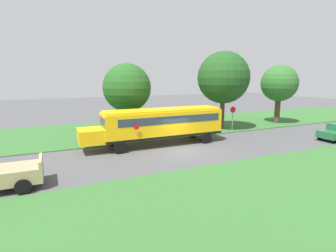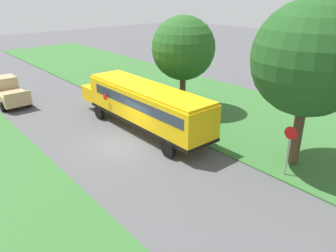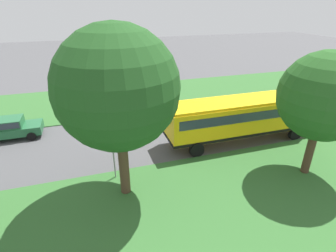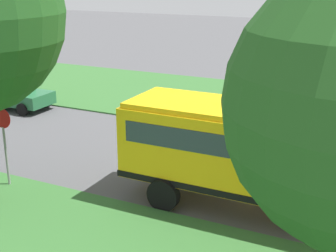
% 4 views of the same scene
% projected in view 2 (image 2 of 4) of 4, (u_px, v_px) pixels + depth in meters
% --- Properties ---
extents(ground_plane, '(120.00, 120.00, 0.00)m').
position_uv_depth(ground_plane, '(120.00, 146.00, 20.20)').
color(ground_plane, '#4C4C4F').
extents(grass_verge, '(12.00, 80.00, 0.08)m').
position_uv_depth(grass_verge, '(226.00, 109.00, 26.14)').
color(grass_verge, '#33662D').
rests_on(grass_verge, ground).
extents(school_bus, '(2.84, 12.42, 3.16)m').
position_uv_depth(school_bus, '(144.00, 104.00, 21.61)').
color(school_bus, yellow).
rests_on(school_bus, ground).
extents(pickup_truck, '(2.28, 5.40, 2.10)m').
position_uv_depth(pickup_truck, '(7.00, 90.00, 27.42)').
color(pickup_truck, tan).
rests_on(pickup_truck, ground).
extents(oak_tree_beside_bus, '(4.79, 4.79, 7.23)m').
position_uv_depth(oak_tree_beside_bus, '(185.00, 48.00, 24.39)').
color(oak_tree_beside_bus, '#4C3826').
rests_on(oak_tree_beside_bus, ground).
extents(oak_tree_roadside_mid, '(5.71, 5.71, 8.68)m').
position_uv_depth(oak_tree_roadside_mid, '(311.00, 59.00, 15.83)').
color(oak_tree_roadside_mid, '#4C3826').
rests_on(oak_tree_roadside_mid, ground).
extents(stop_sign, '(0.08, 0.68, 2.74)m').
position_uv_depth(stop_sign, '(289.00, 145.00, 16.29)').
color(stop_sign, gray).
rests_on(stop_sign, ground).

